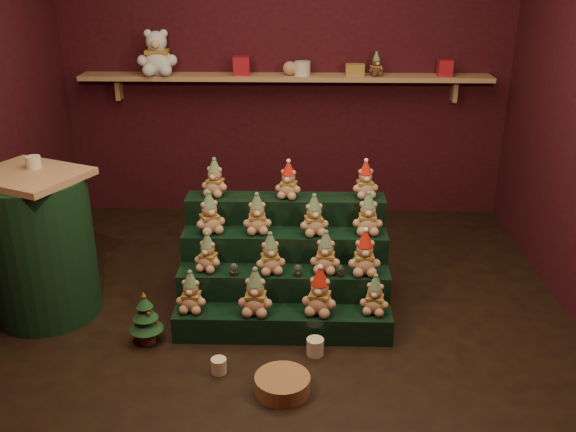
{
  "coord_description": "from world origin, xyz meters",
  "views": [
    {
      "loc": [
        0.18,
        -3.78,
        2.3
      ],
      "look_at": [
        0.07,
        0.25,
        0.65
      ],
      "focal_mm": 40.0,
      "sensor_mm": 36.0,
      "label": 1
    }
  ],
  "objects_px": {
    "riser_tier_front": "(283,324)",
    "side_table": "(40,246)",
    "snow_globe_c": "(340,270)",
    "snow_globe_a": "(234,269)",
    "brown_bear": "(376,64)",
    "mug_right": "(315,347)",
    "snow_globe_b": "(298,270)",
    "mug_left": "(219,366)",
    "wicker_basket": "(282,384)",
    "mini_christmas_tree": "(146,318)",
    "white_bear": "(157,47)"
  },
  "relations": [
    {
      "from": "riser_tier_front",
      "to": "side_table",
      "type": "xyz_separation_m",
      "value": [
        -1.63,
        0.27,
        0.41
      ]
    },
    {
      "from": "riser_tier_front",
      "to": "snow_globe_c",
      "type": "height_order",
      "value": "snow_globe_c"
    },
    {
      "from": "snow_globe_a",
      "to": "brown_bear",
      "type": "height_order",
      "value": "brown_bear"
    },
    {
      "from": "riser_tier_front",
      "to": "brown_bear",
      "type": "xyz_separation_m",
      "value": [
        0.74,
        2.07,
        1.33
      ]
    },
    {
      "from": "snow_globe_a",
      "to": "mug_right",
      "type": "xyz_separation_m",
      "value": [
        0.53,
        -0.36,
        -0.35
      ]
    },
    {
      "from": "riser_tier_front",
      "to": "snow_globe_b",
      "type": "height_order",
      "value": "snow_globe_b"
    },
    {
      "from": "mug_left",
      "to": "mug_right",
      "type": "distance_m",
      "value": 0.61
    },
    {
      "from": "riser_tier_front",
      "to": "wicker_basket",
      "type": "relative_size",
      "value": 4.43
    },
    {
      "from": "mug_left",
      "to": "brown_bear",
      "type": "distance_m",
      "value": 3.03
    },
    {
      "from": "mug_right",
      "to": "snow_globe_b",
      "type": "bearing_deg",
      "value": 107.67
    },
    {
      "from": "mug_left",
      "to": "brown_bear",
      "type": "relative_size",
      "value": 0.47
    },
    {
      "from": "snow_globe_a",
      "to": "snow_globe_b",
      "type": "relative_size",
      "value": 1.03
    },
    {
      "from": "snow_globe_b",
      "to": "snow_globe_c",
      "type": "xyz_separation_m",
      "value": [
        0.28,
        0.0,
        0.0
      ]
    },
    {
      "from": "riser_tier_front",
      "to": "mug_left",
      "type": "relative_size",
      "value": 15.12
    },
    {
      "from": "riser_tier_front",
      "to": "mini_christmas_tree",
      "type": "distance_m",
      "value": 0.87
    },
    {
      "from": "mug_left",
      "to": "snow_globe_b",
      "type": "bearing_deg",
      "value": 50.82
    },
    {
      "from": "mini_christmas_tree",
      "to": "mug_left",
      "type": "relative_size",
      "value": 3.91
    },
    {
      "from": "snow_globe_c",
      "to": "wicker_basket",
      "type": "xyz_separation_m",
      "value": [
        -0.35,
        -0.73,
        -0.35
      ]
    },
    {
      "from": "side_table",
      "to": "snow_globe_b",
      "type": "bearing_deg",
      "value": 20.43
    },
    {
      "from": "mug_left",
      "to": "mug_right",
      "type": "bearing_deg",
      "value": 19.57
    },
    {
      "from": "riser_tier_front",
      "to": "white_bear",
      "type": "height_order",
      "value": "white_bear"
    },
    {
      "from": "white_bear",
      "to": "brown_bear",
      "type": "relative_size",
      "value": 2.45
    },
    {
      "from": "snow_globe_a",
      "to": "snow_globe_c",
      "type": "xyz_separation_m",
      "value": [
        0.69,
        -0.0,
        -0.0
      ]
    },
    {
      "from": "snow_globe_c",
      "to": "mug_left",
      "type": "height_order",
      "value": "snow_globe_c"
    },
    {
      "from": "wicker_basket",
      "to": "white_bear",
      "type": "bearing_deg",
      "value": 113.98
    },
    {
      "from": "mug_right",
      "to": "wicker_basket",
      "type": "relative_size",
      "value": 0.34
    },
    {
      "from": "snow_globe_a",
      "to": "white_bear",
      "type": "xyz_separation_m",
      "value": [
        -0.83,
        1.91,
        1.16
      ]
    },
    {
      "from": "snow_globe_b",
      "to": "mug_left",
      "type": "relative_size",
      "value": 0.84
    },
    {
      "from": "side_table",
      "to": "mug_right",
      "type": "distance_m",
      "value": 1.95
    },
    {
      "from": "side_table",
      "to": "brown_bear",
      "type": "bearing_deg",
      "value": 61.31
    },
    {
      "from": "riser_tier_front",
      "to": "mini_christmas_tree",
      "type": "bearing_deg",
      "value": -174.04
    },
    {
      "from": "mug_right",
      "to": "riser_tier_front",
      "type": "bearing_deg",
      "value": 136.44
    },
    {
      "from": "snow_globe_a",
      "to": "brown_bear",
      "type": "relative_size",
      "value": 0.41
    },
    {
      "from": "riser_tier_front",
      "to": "wicker_basket",
      "type": "distance_m",
      "value": 0.57
    },
    {
      "from": "snow_globe_a",
      "to": "mug_right",
      "type": "relative_size",
      "value": 0.75
    },
    {
      "from": "mini_christmas_tree",
      "to": "mug_right",
      "type": "xyz_separation_m",
      "value": [
        1.07,
        -0.11,
        -0.12
      ]
    },
    {
      "from": "snow_globe_a",
      "to": "snow_globe_b",
      "type": "bearing_deg",
      "value": -0.0
    },
    {
      "from": "snow_globe_a",
      "to": "white_bear",
      "type": "height_order",
      "value": "white_bear"
    },
    {
      "from": "side_table",
      "to": "mug_left",
      "type": "height_order",
      "value": "side_table"
    },
    {
      "from": "mini_christmas_tree",
      "to": "mug_left",
      "type": "bearing_deg",
      "value": -32.04
    },
    {
      "from": "snow_globe_b",
      "to": "brown_bear",
      "type": "relative_size",
      "value": 0.4
    },
    {
      "from": "snow_globe_a",
      "to": "mini_christmas_tree",
      "type": "height_order",
      "value": "snow_globe_a"
    },
    {
      "from": "riser_tier_front",
      "to": "snow_globe_a",
      "type": "distance_m",
      "value": 0.47
    },
    {
      "from": "brown_bear",
      "to": "snow_globe_c",
      "type": "bearing_deg",
      "value": -122.63
    },
    {
      "from": "white_bear",
      "to": "mini_christmas_tree",
      "type": "bearing_deg",
      "value": -88.34
    },
    {
      "from": "brown_bear",
      "to": "snow_globe_a",
      "type": "bearing_deg",
      "value": -140.79
    },
    {
      "from": "mini_christmas_tree",
      "to": "wicker_basket",
      "type": "xyz_separation_m",
      "value": [
        0.88,
        -0.48,
        -0.13
      ]
    },
    {
      "from": "snow_globe_c",
      "to": "wicker_basket",
      "type": "height_order",
      "value": "snow_globe_c"
    },
    {
      "from": "snow_globe_b",
      "to": "mug_right",
      "type": "bearing_deg",
      "value": -72.33
    },
    {
      "from": "wicker_basket",
      "to": "white_bear",
      "type": "relative_size",
      "value": 0.65
    }
  ]
}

